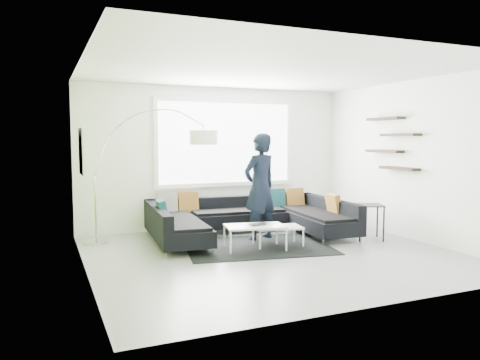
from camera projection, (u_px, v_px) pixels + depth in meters
The scene contains 9 objects.
ground at pixel (272, 254), 7.26m from camera, with size 5.50×5.50×0.00m, color gray.
room_shell at pixel (269, 137), 7.30m from camera, with size 5.54×5.04×2.82m.
sectional_sofa at pixel (249, 220), 8.41m from camera, with size 3.62×2.39×0.75m.
rug at pixel (257, 246), 7.72m from camera, with size 2.34×1.70×0.01m, color black.
coffee_table at pixel (267, 236), 7.62m from camera, with size 1.21×0.71×0.40m, color white.
arc_lamp at pixel (94, 176), 7.88m from camera, with size 2.16×0.96×2.30m, color silver, non-canonical shape.
side_table at pixel (369, 222), 8.27m from camera, with size 0.45×0.45×0.62m, color black.
person at pixel (260, 187), 8.21m from camera, with size 0.78×0.63×1.87m, color black.
laptop at pixel (260, 225), 7.47m from camera, with size 0.37×0.28×0.03m, color black.
Camera 1 is at (-3.26, -6.36, 1.77)m, focal length 35.00 mm.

